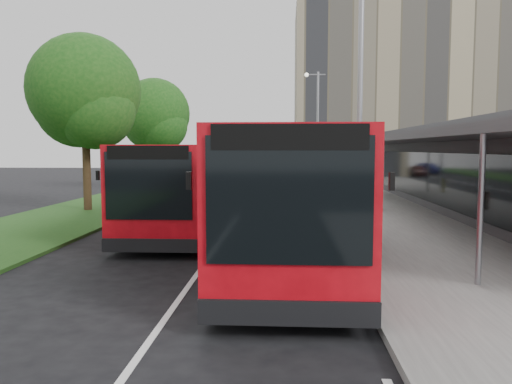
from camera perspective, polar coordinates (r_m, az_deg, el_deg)
ground at (r=13.56m, az=-5.28°, el=-7.30°), size 120.00×120.00×0.00m
pavement at (r=33.45m, az=10.27°, el=0.10°), size 5.00×80.00×0.15m
grass_verge at (r=34.42m, az=-11.76°, el=0.17°), size 5.00×80.00×0.10m
lane_centre_line at (r=28.31m, az=-0.67°, el=-0.83°), size 0.12×70.00×0.01m
kerb_dashes at (r=32.24m, az=5.71°, el=-0.15°), size 0.12×56.00×0.01m
office_block at (r=56.71m, az=15.94°, el=11.00°), size 22.00×12.00×18.00m
station_building at (r=22.88m, az=26.18°, el=2.38°), size 7.70×26.00×4.00m
tree_mid at (r=24.03m, az=-18.97°, el=10.14°), size 4.96×4.96×7.97m
tree_far at (r=35.38m, az=-11.47°, el=8.27°), size 4.78×4.78×7.68m
lamp_post_near at (r=15.34m, az=11.48°, el=11.77°), size 1.44×0.28×8.00m
lamp_post_far at (r=35.20m, az=6.93°, el=7.95°), size 1.44×0.28×8.00m
bus_main at (r=13.05m, az=3.63°, el=-0.33°), size 3.13×11.55×3.27m
bus_second at (r=18.08m, az=-7.81°, el=0.66°), size 2.86×10.56×2.98m
litter_bin at (r=23.40m, az=13.11°, el=-0.84°), size 0.49×0.49×0.81m
bollard at (r=31.62m, az=9.11°, el=0.79°), size 0.18×0.18×0.89m
car_near at (r=51.86m, az=2.82°, el=2.49°), size 1.53×3.63×1.23m
car_far at (r=57.47m, az=0.29°, el=2.74°), size 2.32×3.98×1.24m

